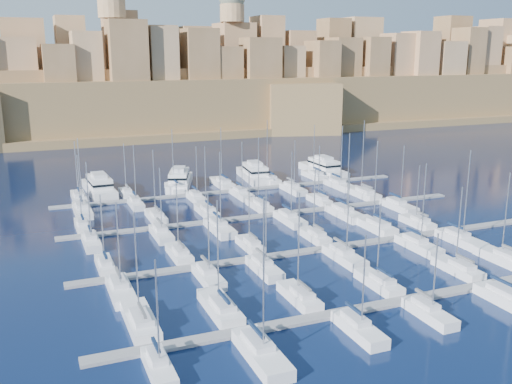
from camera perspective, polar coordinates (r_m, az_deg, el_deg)
name	(u,v)px	position (r m, az deg, el deg)	size (l,w,h in m)	color
ground	(296,229)	(106.53, 4.01, -3.73)	(600.00, 600.00, 0.00)	#030D32
pontoon_near	(409,300)	(79.39, 15.03, -10.36)	(84.00, 2.00, 0.40)	slate
pontoon_mid_near	(327,248)	(96.42, 7.16, -5.59)	(84.00, 2.00, 0.40)	slate
pontoon_mid_far	(274,214)	(115.14, 1.82, -2.25)	(84.00, 2.00, 0.40)	slate
pontoon_far	(236,190)	(134.85, -1.97, 0.15)	(84.00, 2.00, 0.40)	slate
sailboat_0	(140,321)	(71.30, -11.48, -12.54)	(3.14, 10.46, 14.49)	white
sailboat_1	(220,308)	(73.43, -3.58, -11.46)	(3.09, 10.30, 14.89)	white
sailboat_2	(300,296)	(76.64, 4.38, -10.35)	(2.68, 8.92, 15.02)	white
sailboat_3	(379,282)	(82.53, 12.20, -8.84)	(2.67, 8.91, 12.32)	white
sailboat_4	(458,268)	(90.74, 19.55, -7.22)	(2.69, 8.96, 13.40)	white
sailboat_5	(504,259)	(97.49, 23.58, -6.12)	(3.04, 10.13, 14.65)	white
sailboat_6	(159,367)	(61.85, -9.69, -16.87)	(2.33, 7.77, 12.87)	white
sailboat_7	(261,353)	(63.41, 0.51, -15.76)	(3.18, 10.60, 18.44)	white
sailboat_8	(359,328)	(69.41, 10.23, -13.28)	(2.65, 8.82, 12.65)	white
sailboat_9	(429,313)	(75.21, 16.91, -11.47)	(2.47, 8.24, 11.49)	white
sailboat_10	(509,300)	(82.25, 24.01, -9.84)	(3.08, 10.26, 13.96)	white
sailboat_12	(105,265)	(89.94, -14.86, -7.07)	(2.30, 7.66, 11.94)	white
sailboat_13	(179,254)	(92.37, -7.67, -6.15)	(2.62, 8.73, 12.55)	white
sailboat_14	(250,245)	(95.62, -0.57, -5.31)	(2.45, 8.17, 13.39)	white
sailboat_15	(315,236)	(100.57, 5.91, -4.41)	(2.50, 8.33, 12.97)	white
sailboat_16	(375,226)	(107.99, 11.85, -3.32)	(3.15, 10.48, 16.81)	white
sailboat_17	(418,222)	(112.22, 15.86, -2.94)	(2.52, 8.41, 11.92)	white
sailboat_18	(120,290)	(80.40, -13.40, -9.52)	(2.88, 9.60, 13.58)	white
sailboat_19	(208,276)	(83.16, -4.80, -8.37)	(2.70, 8.99, 13.59)	white
sailboat_20	(264,268)	(85.89, 0.83, -7.58)	(2.73, 9.12, 13.07)	white
sailboat_21	(344,256)	(91.48, 8.82, -6.37)	(2.92, 9.72, 14.63)	white
sailboat_22	(418,245)	(99.25, 15.92, -5.12)	(2.91, 9.69, 15.03)	white
sailboat_23	(460,239)	(104.52, 19.74, -4.44)	(3.01, 10.02, 16.66)	white
sailboat_24	(82,226)	(110.77, -16.96, -3.22)	(2.40, 7.99, 14.24)	white
sailboat_25	(156,217)	(113.24, -9.95, -2.45)	(2.76, 9.20, 14.24)	white
sailboat_26	(207,211)	(115.76, -4.94, -1.92)	(2.78, 9.27, 14.31)	white
sailboat_27	(260,205)	(119.52, 0.35, -1.36)	(2.78, 9.26, 15.39)	white
sailboat_28	(319,200)	(124.78, 6.35, -0.80)	(2.40, 8.00, 12.83)	white
sailboat_29	(363,193)	(131.86, 10.63, -0.13)	(3.24, 10.80, 17.60)	white
sailboat_30	(91,241)	(101.20, -16.15, -4.77)	(2.58, 8.62, 14.94)	white
sailboat_31	(161,234)	(102.80, -9.45, -4.12)	(2.68, 8.95, 13.05)	white
sailboat_32	(220,228)	(104.80, -3.66, -3.58)	(3.13, 10.44, 15.26)	white
sailboat_33	(290,219)	(110.28, 3.38, -2.70)	(2.92, 9.73, 14.30)	white
sailboat_34	(345,213)	(115.23, 8.88, -2.10)	(3.29, 10.98, 17.22)	white
sailboat_35	(399,206)	(122.87, 14.08, -1.36)	(2.96, 9.85, 13.88)	white
sailboat_36	(79,197)	(132.69, -17.32, -0.47)	(2.79, 9.31, 13.40)	white
sailboat_37	(127,193)	(133.27, -12.81, -0.12)	(2.41, 8.04, 12.43)	white
sailboat_38	(174,188)	(135.90, -8.16, 0.37)	(2.72, 9.05, 15.03)	white
sailboat_39	(222,183)	(139.97, -3.38, 0.89)	(3.20, 10.66, 14.66)	white
sailboat_40	(268,179)	(144.05, 1.21, 1.28)	(3.09, 10.30, 16.02)	white
sailboat_41	(314,175)	(149.33, 5.86, 1.65)	(2.89, 9.65, 14.16)	white
sailboat_42	(82,210)	(121.31, -16.97, -1.74)	(3.20, 10.67, 15.94)	white
sailboat_43	(136,203)	(123.85, -11.93, -1.13)	(2.44, 8.14, 13.66)	white
sailboat_44	(197,198)	(126.47, -5.97, -0.59)	(2.62, 8.73, 12.63)	white
sailboat_45	(241,194)	(129.38, -1.48, -0.19)	(2.80, 9.32, 13.02)	white
sailboat_46	(293,189)	(134.23, 3.72, 0.30)	(2.89, 9.65, 12.71)	white
sailboat_47	(339,185)	(139.51, 8.31, 0.72)	(3.14, 10.46, 15.46)	white
motor_yacht_a	(99,186)	(137.21, -15.40, 0.55)	(6.22, 17.87, 5.25)	white
motor_yacht_b	(179,180)	(140.24, -7.67, 1.21)	(10.52, 17.64, 5.25)	white
motor_yacht_c	(254,173)	(146.38, -0.16, 1.87)	(7.00, 17.64, 5.25)	white
motor_yacht_d	(323,168)	(154.91, 6.69, 2.44)	(5.69, 17.55, 5.25)	white
fortified_city	(135,94)	(250.94, -11.96, 9.59)	(460.00, 108.95, 59.52)	brown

